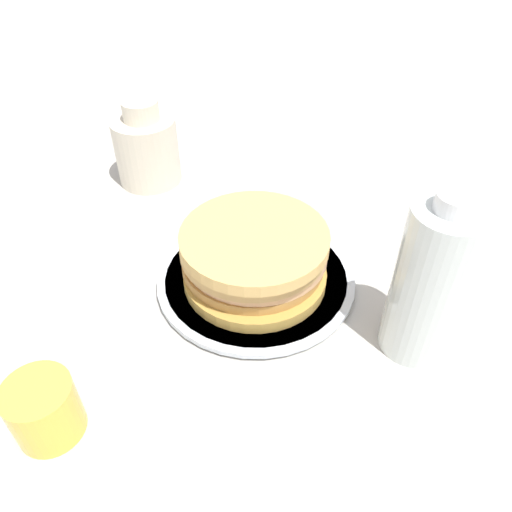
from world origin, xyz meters
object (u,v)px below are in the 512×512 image
object	(u,v)px
juice_glass	(44,410)
cream_jug	(147,148)
pancake_stack	(254,254)
water_bottle_near	(430,283)
plate	(256,278)

from	to	relation	value
juice_glass	cream_jug	xyz separation A→B (m)	(0.06, 0.46, 0.03)
pancake_stack	juice_glass	distance (m)	0.30
juice_glass	water_bottle_near	xyz separation A→B (m)	(0.40, 0.08, 0.07)
pancake_stack	juice_glass	bearing A→B (deg)	-138.46
juice_glass	water_bottle_near	bearing A→B (deg)	11.28
pancake_stack	juice_glass	world-z (taller)	pancake_stack
plate	juice_glass	distance (m)	0.30
pancake_stack	water_bottle_near	xyz separation A→B (m)	(0.18, -0.12, 0.05)
juice_glass	cream_jug	bearing A→B (deg)	82.18
plate	cream_jug	size ratio (longest dim) A/B	1.85
plate	water_bottle_near	bearing A→B (deg)	-33.42
pancake_stack	cream_jug	distance (m)	0.31
cream_jug	water_bottle_near	world-z (taller)	water_bottle_near
juice_glass	water_bottle_near	world-z (taller)	water_bottle_near
plate	pancake_stack	world-z (taller)	pancake_stack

